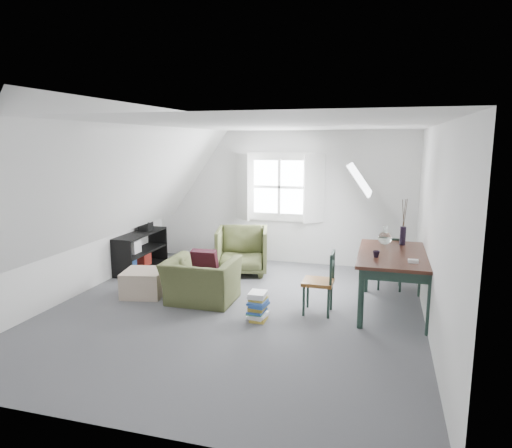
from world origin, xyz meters
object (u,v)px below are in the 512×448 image
(ottoman, at_px, (144,283))
(dining_chair_near, at_px, (321,281))
(armchair_far, at_px, (242,273))
(dining_chair_far, at_px, (390,261))
(dining_table, at_px, (395,261))
(armchair_near, at_px, (202,302))
(magazine_stack, at_px, (258,306))
(media_shelf, at_px, (139,253))

(ottoman, height_order, dining_chair_near, dining_chair_near)
(armchair_far, relative_size, dining_chair_far, 1.06)
(dining_table, bearing_deg, dining_chair_near, -161.19)
(armchair_near, distance_m, armchair_far, 1.59)
(dining_table, distance_m, dining_chair_near, 1.05)
(armchair_near, bearing_deg, ottoman, -2.77)
(armchair_far, xyz_separation_m, dining_chair_near, (1.60, -1.54, 0.45))
(magazine_stack, bearing_deg, media_shelf, 147.84)
(magazine_stack, bearing_deg, dining_chair_far, 47.63)
(armchair_far, xyz_separation_m, media_shelf, (-1.88, -0.30, 0.30))
(ottoman, bearing_deg, armchair_near, -2.44)
(dining_table, height_order, media_shelf, dining_table)
(dining_chair_near, relative_size, media_shelf, 0.65)
(dining_chair_far, bearing_deg, media_shelf, 2.15)
(ottoman, relative_size, magazine_stack, 1.55)
(ottoman, bearing_deg, magazine_stack, -13.72)
(media_shelf, distance_m, magazine_stack, 3.23)
(dining_chair_near, bearing_deg, media_shelf, -123.95)
(magazine_stack, bearing_deg, dining_table, 26.00)
(armchair_near, relative_size, dining_chair_near, 1.14)
(media_shelf, bearing_deg, dining_chair_near, -20.10)
(armchair_near, bearing_deg, dining_table, -171.79)
(dining_chair_near, xyz_separation_m, magazine_stack, (-0.75, -0.47, -0.26))
(dining_table, bearing_deg, armchair_near, -173.16)
(dining_chair_near, relative_size, magazine_stack, 2.31)
(dining_table, relative_size, magazine_stack, 4.37)
(armchair_far, distance_m, magazine_stack, 2.20)
(media_shelf, bearing_deg, dining_table, -11.74)
(dining_chair_far, xyz_separation_m, media_shelf, (-4.38, -0.09, -0.14))
(armchair_far, bearing_deg, dining_chair_near, -58.02)
(armchair_near, relative_size, media_shelf, 0.75)
(armchair_near, height_order, magazine_stack, magazine_stack)
(magazine_stack, bearing_deg, dining_chair_near, 32.35)
(ottoman, distance_m, media_shelf, 1.49)
(ottoman, relative_size, dining_table, 0.36)
(armchair_far, bearing_deg, magazine_stack, -81.09)
(armchair_near, xyz_separation_m, magazine_stack, (0.97, -0.43, 0.19))
(armchair_far, relative_size, media_shelf, 0.68)
(armchair_far, relative_size, ottoman, 1.55)
(armchair_far, height_order, dining_table, dining_table)
(armchair_near, distance_m, media_shelf, 2.21)
(dining_table, height_order, dining_chair_far, dining_chair_far)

